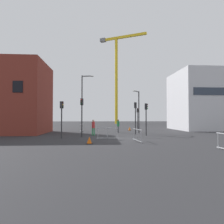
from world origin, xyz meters
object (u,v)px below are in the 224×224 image
pedestrian_walking (118,125)px  streetlamp_short (138,107)px  traffic_light_island (135,113)px  traffic_cone_striped (130,129)px  traffic_light_near (146,114)px  streetlamp_tall (83,100)px  construction_crane (117,68)px  pedestrian_waiting (93,126)px  traffic_light_corner (82,111)px  traffic_cone_orange (89,140)px  traffic_light_verge (62,113)px  traffic_light_median (138,115)px

pedestrian_walking → streetlamp_short: bearing=-26.2°
pedestrian_walking → traffic_light_island: bearing=-55.3°
pedestrian_walking → traffic_cone_striped: pedestrian_walking is taller
traffic_light_near → traffic_light_island: bearing=117.4°
traffic_light_near → streetlamp_tall: bearing=157.2°
construction_crane → pedestrian_waiting: 43.42m
traffic_light_corner → traffic_light_near: size_ratio=1.11×
streetlamp_short → construction_crane: bearing=88.9°
traffic_light_island → streetlamp_short: bearing=66.9°
traffic_light_corner → traffic_cone_orange: 5.96m
traffic_light_corner → streetlamp_tall: bearing=92.3°
streetlamp_tall → pedestrian_walking: streetlamp_tall is taller
traffic_light_island → pedestrian_waiting: size_ratio=2.18×
traffic_light_verge → traffic_cone_orange: traffic_light_verge is taller
streetlamp_tall → traffic_light_median: (8.61, 8.18, -1.87)m
pedestrian_walking → traffic_cone_orange: size_ratio=3.22×
pedestrian_walking → pedestrian_waiting: (-3.24, -3.84, 0.00)m
pedestrian_waiting → streetlamp_tall: bearing=118.1°
streetlamp_short → traffic_light_near: size_ratio=1.50×
traffic_light_near → traffic_light_median: 11.34m
traffic_cone_orange → traffic_cone_striped: (5.57, 15.13, -0.00)m
traffic_light_corner → pedestrian_walking: (4.41, 5.64, -1.68)m
streetlamp_short → streetlamp_tall: bearing=-179.0°
construction_crane → pedestrian_walking: (-3.18, -35.76, -16.60)m
traffic_light_verge → traffic_light_near: bearing=13.9°
construction_crane → traffic_cone_striped: 36.08m
traffic_light_island → traffic_cone_striped: size_ratio=7.12×
traffic_cone_orange → traffic_light_verge: bearing=124.4°
pedestrian_walking → traffic_cone_striped: bearing=62.1°
streetlamp_short → traffic_cone_orange: bearing=-121.0°
traffic_light_verge → traffic_cone_orange: size_ratio=6.62×
traffic_light_median → pedestrian_walking: bearing=-120.5°
traffic_light_median → traffic_cone_orange: 19.41m
traffic_light_median → construction_crane: bearing=91.7°
traffic_light_island → pedestrian_waiting: 5.46m
construction_crane → traffic_light_median: size_ratio=7.72×
pedestrian_waiting → traffic_cone_striped: size_ratio=3.26×
traffic_light_near → traffic_cone_orange: size_ratio=6.60×
streetlamp_short → traffic_light_median: size_ratio=1.52×
streetlamp_short → traffic_light_corner: bearing=-147.3°
construction_crane → traffic_light_near: bearing=-90.6°
traffic_light_verge → pedestrian_walking: size_ratio=2.06×
streetlamp_short → traffic_light_median: streetlamp_short is taller
traffic_light_near → traffic_cone_orange: (-6.12, -6.55, -2.21)m
traffic_light_near → traffic_light_verge: size_ratio=1.00×
streetlamp_short → pedestrian_waiting: (-5.72, -2.62, -2.30)m
traffic_light_corner → pedestrian_waiting: 2.72m
streetlamp_tall → traffic_cone_orange: size_ratio=13.39×
traffic_light_near → pedestrian_waiting: (-6.00, 0.58, -1.42)m
traffic_light_median → pedestrian_waiting: bearing=-124.2°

